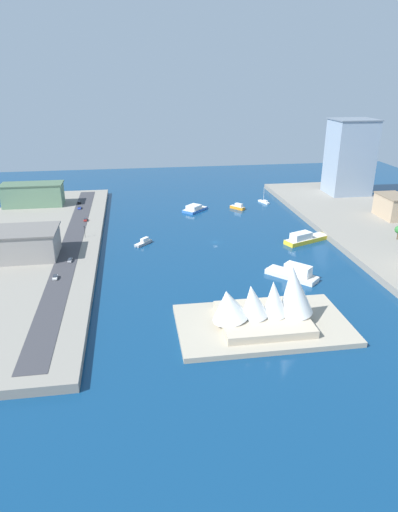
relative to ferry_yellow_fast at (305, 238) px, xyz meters
name	(u,v)px	position (x,y,z in m)	size (l,w,h in m)	color
ground_plane	(215,242)	(49.50, -7.12, -2.22)	(440.00, 440.00, 0.00)	navy
quay_west	(380,231)	(-48.66, -7.12, -0.53)	(70.00, 240.00, 3.38)	gray
quay_east	(32,249)	(147.67, -7.12, -0.53)	(70.00, 240.00, 3.38)	gray
peninsula_point	(263,325)	(48.74, 84.83, -1.22)	(63.40, 37.04, 2.00)	#A89E89
road_strip	(72,244)	(127.43, -7.12, 1.23)	(10.47, 228.00, 0.15)	#38383D
ferry_yellow_fast	(305,238)	(0.00, 0.00, 0.00)	(28.90, 17.54, 6.05)	yellow
water_taxi_orange	(237,207)	(22.30, -70.02, -0.59)	(9.76, 10.81, 4.19)	orange
yacht_sleek_gray	(144,242)	(89.30, -9.65, -1.00)	(10.23, 10.72, 3.51)	#999EA3
sailboat_small_white	(264,202)	(-0.58, -82.99, -1.31)	(6.10, 11.44, 11.38)	white
ferry_white_commuter	(294,273)	(22.58, 45.02, 0.36)	(22.22, 22.93, 7.03)	silver
catamaran_blue	(195,209)	(52.36, -70.02, -0.56)	(18.95, 19.13, 4.29)	blue
carpark_squat_concrete	(13,244)	(153.00, 7.92, 8.18)	(43.75, 24.24, 13.97)	gray
terminal_long_green	(33,195)	(160.85, -88.20, 8.84)	(40.75, 17.07, 15.30)	slate
apartment_midrise_tan	(393,206)	(-66.54, -26.25, 8.26)	(14.84, 23.66, 14.15)	tan
tower_tall_glass	(350,157)	(-65.90, -89.18, 28.23)	(30.72, 26.70, 54.07)	#8C9EB2
hatchback_blue	(79,208)	(129.47, -74.87, 2.06)	(2.05, 4.81, 1.50)	black
sedan_silver	(70,260)	(125.37, 17.87, 2.03)	(1.95, 4.81, 1.46)	black
suv_black	(79,202)	(130.86, -88.42, 2.07)	(2.07, 4.48, 1.54)	black
pickup_red	(85,219)	(123.39, -47.40, 2.09)	(2.02, 5.02, 1.59)	black
van_white	(55,277)	(129.56, 37.19, 2.08)	(2.07, 4.63, 1.56)	black
traffic_light_waterfront	(84,230)	(121.09, -16.95, 5.50)	(0.36, 0.36, 6.50)	black
opera_landmark	(266,303)	(48.13, 84.83, 7.94)	(39.19, 27.49, 23.37)	#BCAD93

